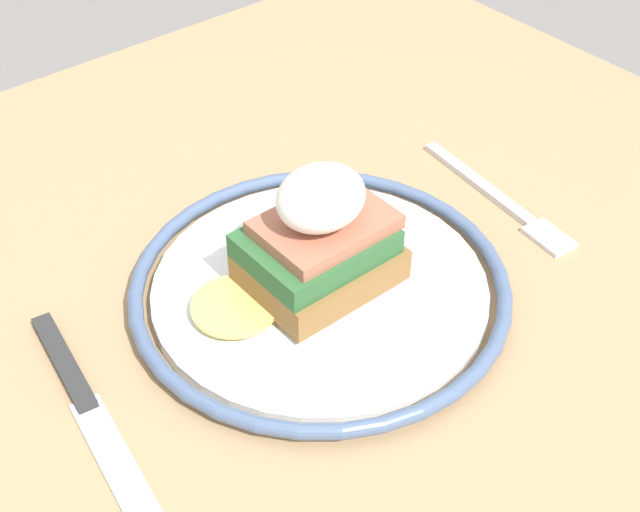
% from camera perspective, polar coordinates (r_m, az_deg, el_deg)
% --- Properties ---
extents(dining_table, '(0.90, 0.70, 0.76)m').
position_cam_1_polar(dining_table, '(0.70, -4.21, -10.94)').
color(dining_table, tan).
rests_on(dining_table, ground_plane).
extents(plate, '(0.25, 0.25, 0.02)m').
position_cam_1_polar(plate, '(0.59, 0.00, -2.01)').
color(plate, white).
rests_on(plate, dining_table).
extents(sandwich, '(0.13, 0.08, 0.09)m').
position_cam_1_polar(sandwich, '(0.56, -0.15, 1.05)').
color(sandwich, olive).
rests_on(sandwich, plate).
extents(fork, '(0.03, 0.16, 0.00)m').
position_cam_1_polar(fork, '(0.68, 11.54, 3.48)').
color(fork, silver).
rests_on(fork, dining_table).
extents(knife, '(0.04, 0.19, 0.01)m').
position_cam_1_polar(knife, '(0.54, -14.78, -9.11)').
color(knife, '#2D2D2D').
rests_on(knife, dining_table).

